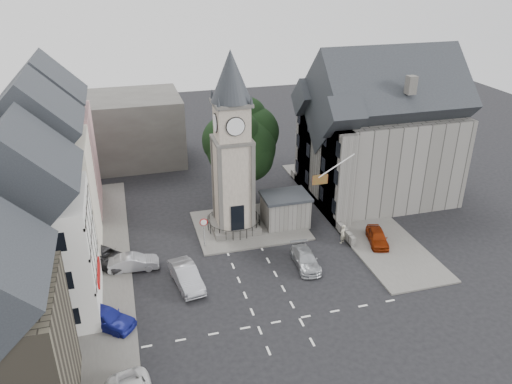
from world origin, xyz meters
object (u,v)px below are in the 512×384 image
object	(u,v)px
stone_shelter	(285,210)
car_west_blue	(105,317)
pedestrian	(343,234)
clock_tower	(232,146)
car_east_red	(377,237)

from	to	relation	value
stone_shelter	car_west_blue	bearing A→B (deg)	-147.87
stone_shelter	pedestrian	bearing A→B (deg)	-49.72
clock_tower	stone_shelter	xyz separation A→B (m)	(4.80, -0.49, -6.57)
car_west_blue	pedestrian	size ratio (longest dim) A/B	2.46
stone_shelter	pedestrian	size ratio (longest dim) A/B	2.45
car_west_blue	car_east_red	size ratio (longest dim) A/B	1.15
clock_tower	pedestrian	size ratio (longest dim) A/B	9.25
clock_tower	car_east_red	xyz separation A→B (m)	(11.50, -5.91, -7.48)
clock_tower	car_east_red	size ratio (longest dim) A/B	4.33
stone_shelter	car_east_red	xyz separation A→B (m)	(6.70, -5.42, -0.91)
clock_tower	stone_shelter	distance (m)	8.15
car_east_red	car_west_blue	bearing A→B (deg)	-152.97
stone_shelter	car_east_red	size ratio (longest dim) A/B	1.14
stone_shelter	car_west_blue	size ratio (longest dim) A/B	0.99
car_east_red	pedestrian	xyz separation A→B (m)	(-2.89, 0.93, 0.24)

